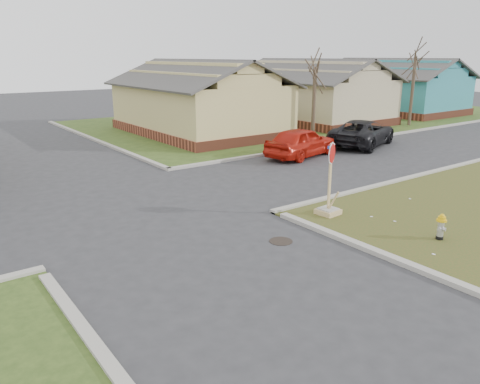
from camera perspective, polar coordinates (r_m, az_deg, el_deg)
ground at (r=12.04m, az=-4.57°, el=-7.65°), size 120.00×120.00×0.00m
verge_far_right at (r=39.28m, az=9.07°, el=9.04°), size 37.00×19.00×0.05m
curbs at (r=16.25m, az=-13.94°, el=-1.65°), size 80.00×40.00×0.12m
manhole at (r=12.88m, az=5.00°, el=-5.99°), size 0.64×0.64×0.01m
side_house_yellow at (r=30.42m, az=-5.12°, el=11.20°), size 7.60×11.60×4.70m
side_house_tan at (r=36.60m, az=8.66°, el=11.95°), size 7.60×11.60×4.70m
side_house_teal at (r=44.21m, az=18.13°, el=12.07°), size 7.60×11.60×4.70m
tree_mid_right at (r=27.94m, az=8.98°, el=10.54°), size 0.22×0.22×4.20m
tree_far_right at (r=35.85m, az=20.26°, el=11.45°), size 0.22×0.22×4.76m
fire_hydrant at (r=13.82m, az=23.30°, el=-3.76°), size 0.27×0.27×0.73m
stop_sign at (r=14.92m, az=10.77°, el=-0.84°), size 0.66×0.64×2.31m
red_sedan at (r=23.50m, az=7.47°, el=6.07°), size 4.65×2.64×1.49m
dark_pickup at (r=27.13m, az=14.71°, el=7.00°), size 5.74×4.08×1.45m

